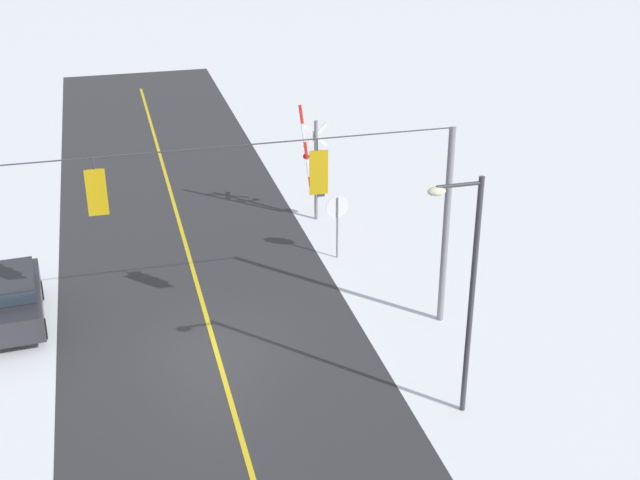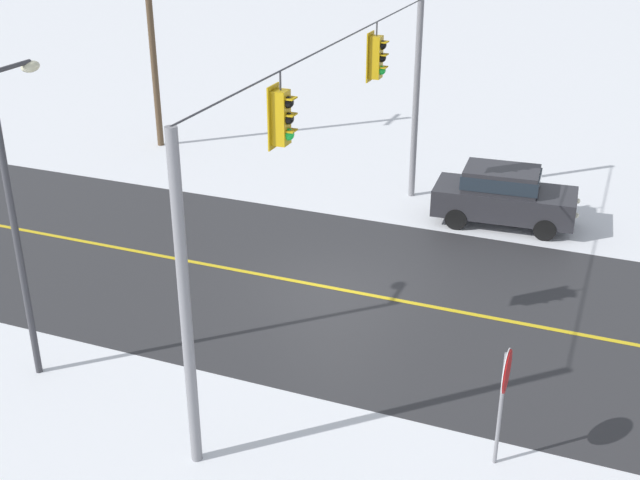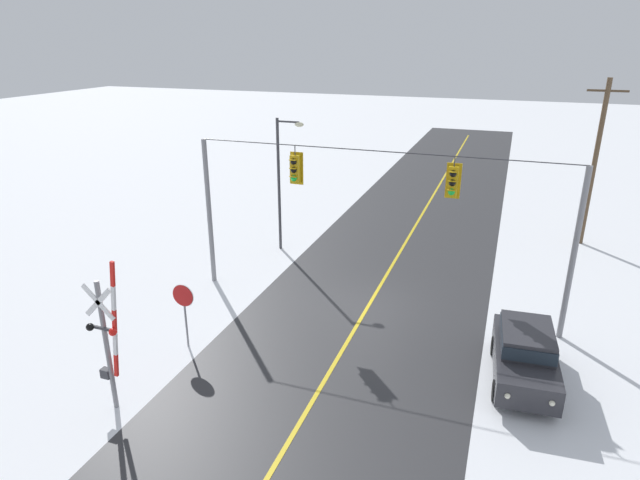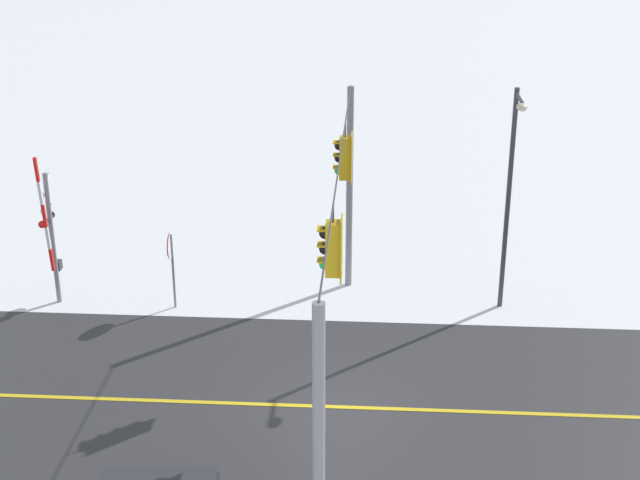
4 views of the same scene
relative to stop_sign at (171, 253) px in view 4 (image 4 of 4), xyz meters
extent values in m
plane|color=white|center=(5.10, 5.03, -1.71)|extent=(160.00, 160.00, 0.00)
cube|color=#303033|center=(5.10, 11.03, -1.71)|extent=(9.00, 80.00, 0.01)
cube|color=gold|center=(5.10, 11.03, -1.70)|extent=(0.14, 72.00, 0.01)
cylinder|color=gray|center=(-1.90, 5.03, 1.39)|extent=(0.20, 0.20, 6.20)
cylinder|color=gray|center=(12.10, 5.03, 1.39)|extent=(0.20, 0.20, 6.20)
cylinder|color=#38383D|center=(5.10, 5.03, 4.49)|extent=(14.00, 0.04, 0.04)
cylinder|color=#38383D|center=(2.04, 5.03, 4.30)|extent=(0.04, 0.04, 0.37)
cube|color=#C6990F|center=(2.04, 5.03, 3.57)|extent=(0.34, 0.28, 1.08)
cube|color=#C6990F|center=(2.04, 5.19, 3.57)|extent=(0.52, 0.03, 1.26)
sphere|color=black|center=(2.04, 4.88, 3.89)|extent=(0.24, 0.24, 0.24)
cube|color=#C6990F|center=(2.04, 4.81, 3.98)|extent=(0.26, 0.16, 0.03)
sphere|color=black|center=(2.04, 4.88, 3.57)|extent=(0.24, 0.24, 0.24)
cube|color=#C6990F|center=(2.04, 4.81, 3.66)|extent=(0.26, 0.16, 0.03)
sphere|color=green|center=(2.04, 4.88, 3.25)|extent=(0.24, 0.24, 0.24)
cube|color=#C6990F|center=(2.04, 4.81, 3.34)|extent=(0.26, 0.16, 0.03)
cylinder|color=#38383D|center=(7.93, 5.03, 4.31)|extent=(0.04, 0.04, 0.35)
cube|color=#C6990F|center=(7.93, 5.03, 3.60)|extent=(0.34, 0.28, 1.08)
cube|color=#C6990F|center=(7.93, 5.19, 3.60)|extent=(0.52, 0.03, 1.26)
sphere|color=black|center=(7.93, 4.88, 3.92)|extent=(0.24, 0.24, 0.24)
cube|color=#C6990F|center=(7.93, 4.81, 4.00)|extent=(0.26, 0.16, 0.03)
sphere|color=black|center=(7.93, 4.88, 3.60)|extent=(0.24, 0.24, 0.24)
cube|color=#C6990F|center=(7.93, 4.81, 3.68)|extent=(0.26, 0.16, 0.03)
sphere|color=green|center=(7.93, 4.88, 3.28)|extent=(0.24, 0.24, 0.24)
cube|color=#C6990F|center=(7.93, 4.81, 3.36)|extent=(0.26, 0.16, 0.03)
cylinder|color=gray|center=(0.00, 0.02, -0.56)|extent=(0.07, 0.07, 2.30)
cylinder|color=#B71414|center=(0.00, -0.02, 0.24)|extent=(0.76, 0.03, 0.76)
cylinder|color=white|center=(0.00, 0.00, 0.24)|extent=(0.80, 0.02, 0.80)
cylinder|color=gray|center=(-0.15, -3.49, 0.29)|extent=(0.14, 0.14, 4.00)
cube|color=white|center=(-0.15, -3.54, 1.69)|extent=(0.98, 0.04, 0.98)
cube|color=white|center=(-0.15, -3.54, 1.69)|extent=(0.98, 0.04, 0.98)
cube|color=#38383D|center=(-0.15, -3.53, 0.89)|extent=(0.80, 0.06, 0.08)
sphere|color=black|center=(-0.53, -3.59, 0.89)|extent=(0.22, 0.22, 0.22)
sphere|color=red|center=(0.23, -3.59, 0.89)|extent=(0.22, 0.22, 0.22)
cube|color=red|center=(0.08, -3.49, -0.26)|extent=(0.19, 0.08, 0.72)
cube|color=white|center=(0.16, -3.49, 0.45)|extent=(0.19, 0.08, 0.72)
cube|color=red|center=(0.25, -3.49, 1.16)|extent=(0.19, 0.08, 0.72)
cube|color=white|center=(0.34, -3.49, 1.87)|extent=(0.19, 0.08, 0.72)
cube|color=red|center=(0.42, -3.49, 2.58)|extent=(0.19, 0.08, 0.72)
cube|color=#38383D|center=(-0.33, -3.49, -0.61)|extent=(0.28, 0.20, 0.28)
cylinder|color=#38383D|center=(-0.70, 9.53, 1.54)|extent=(0.14, 0.14, 6.50)
cylinder|color=#38383D|center=(-0.15, 9.53, 4.64)|extent=(1.10, 0.09, 0.09)
ellipsoid|color=beige|center=(0.40, 9.53, 4.54)|extent=(0.44, 0.28, 0.22)
camera|label=1|loc=(7.63, 26.39, 11.79)|focal=48.15mm
camera|label=2|loc=(-11.84, -1.34, 7.95)|focal=45.35mm
camera|label=3|loc=(9.72, -13.52, 8.28)|focal=30.10mm
camera|label=4|loc=(24.31, 5.83, 10.47)|focal=52.51mm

